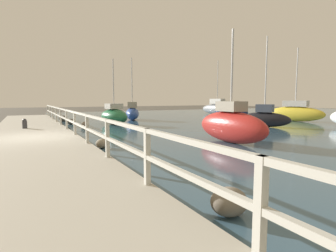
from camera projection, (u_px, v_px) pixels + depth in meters
ground_plane at (34, 145)px, 11.25m from camera, size 120.00×120.00×0.00m
dock_walkway at (33, 141)px, 11.24m from camera, size 3.64×36.00×0.34m
railing at (75, 119)px, 11.97m from camera, size 0.10×32.50×1.07m
boulder_upstream at (102, 143)px, 10.50m from camera, size 0.51×0.46×0.38m
boulder_mid_strip at (85, 125)px, 18.08m from camera, size 0.57×0.51×0.42m
boulder_near_dock at (71, 122)px, 20.56m from camera, size 0.60×0.54×0.45m
boulder_water_edge at (229, 202)px, 4.38m from camera, size 0.64×0.58×0.48m
boulder_far_strip at (63, 118)px, 23.45m from camera, size 0.70×0.63×0.53m
mooring_bollard at (25, 124)px, 14.58m from camera, size 0.25×0.25×0.55m
sailboat_black at (264, 118)px, 18.60m from camera, size 2.34×3.63×6.28m
sailboat_gray at (217, 108)px, 34.15m from camera, size 1.25×5.98×6.88m
sailboat_yellow at (295, 113)px, 23.39m from camera, size 2.15×5.05×6.44m
sailboat_red at (231, 125)px, 11.81m from camera, size 1.23×4.25×5.00m
sailboat_blue at (132, 113)px, 25.07m from camera, size 2.38×3.62×5.85m
sailboat_navy at (231, 111)px, 27.07m from camera, size 2.59×4.01×7.00m
sailboat_green at (114, 116)px, 20.46m from camera, size 2.09×3.44×5.05m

